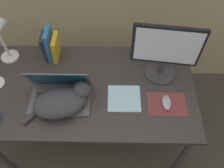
% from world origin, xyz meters
% --- Properties ---
extents(desk, '(1.45, 0.77, 0.74)m').
position_xyz_m(desk, '(0.00, 0.39, 0.67)').
color(desk, '#2D2B2B').
rests_on(desk, ground_plane).
extents(laptop, '(0.39, 0.24, 0.24)m').
position_xyz_m(laptop, '(-0.17, 0.30, 0.79)').
color(laptop, '#4C4C51').
rests_on(laptop, desk).
extents(cat, '(0.42, 0.30, 0.16)m').
position_xyz_m(cat, '(-0.14, 0.24, 0.81)').
color(cat, '#333338').
rests_on(cat, desk).
extents(external_monitor, '(0.43, 0.22, 0.42)m').
position_xyz_m(external_monitor, '(0.50, 0.52, 0.97)').
color(external_monitor, '#333338').
rests_on(external_monitor, desk).
extents(mousepad, '(0.25, 0.18, 0.00)m').
position_xyz_m(mousepad, '(0.52, 0.26, 0.75)').
color(mousepad, brown).
rests_on(mousepad, desk).
extents(computer_mouse, '(0.06, 0.11, 0.03)m').
position_xyz_m(computer_mouse, '(0.52, 0.27, 0.76)').
color(computer_mouse, '#99999E').
rests_on(computer_mouse, mousepad).
extents(book_row, '(0.11, 0.15, 0.25)m').
position_xyz_m(book_row, '(-0.28, 0.67, 0.85)').
color(book_row, '#232328').
rests_on(book_row, desk).
extents(desk_lamp, '(0.17, 0.17, 0.39)m').
position_xyz_m(desk_lamp, '(-0.56, 0.62, 1.00)').
color(desk_lamp, silver).
rests_on(desk_lamp, desk).
extents(notepad, '(0.22, 0.20, 0.01)m').
position_xyz_m(notepad, '(0.24, 0.30, 0.75)').
color(notepad, '#99C6E0').
rests_on(notepad, desk).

